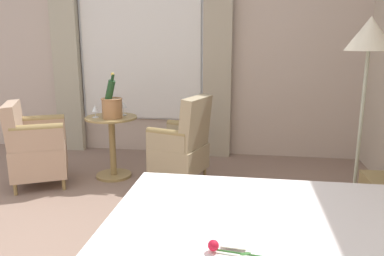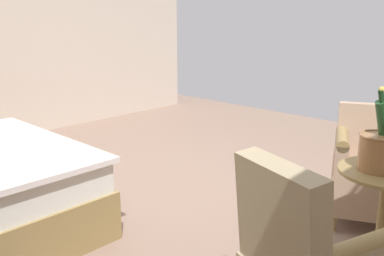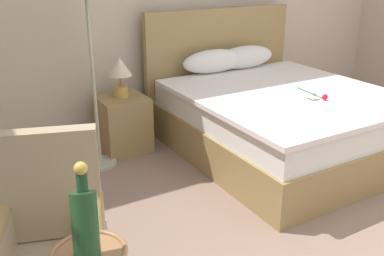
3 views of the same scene
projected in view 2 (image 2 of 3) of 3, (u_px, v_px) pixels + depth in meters
ground_plane at (168, 196)px, 3.80m from camera, size 7.29×7.29×0.00m
wall_far_side at (6, 14)px, 5.38m from camera, size 0.12×5.90×3.16m
side_table_round at (383, 220)px, 2.53m from camera, size 0.57×0.57×0.69m
champagne_bucket at (379, 147)px, 2.43m from camera, size 0.23×0.23×0.49m
armchair_facing_bed at (372, 171)px, 3.27m from camera, size 0.75×0.75×0.90m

